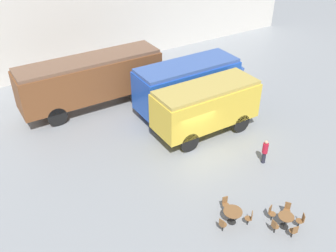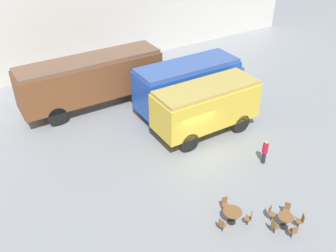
{
  "view_description": "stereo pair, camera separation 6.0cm",
  "coord_description": "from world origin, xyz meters",
  "px_view_note": "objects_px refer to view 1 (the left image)",
  "views": [
    {
      "loc": [
        -11.7,
        -15.63,
        14.24
      ],
      "look_at": [
        -1.45,
        1.0,
        1.6
      ],
      "focal_mm": 40.0,
      "sensor_mm": 36.0,
      "label": 1
    },
    {
      "loc": [
        -11.65,
        -15.66,
        14.24
      ],
      "look_at": [
        -1.45,
        1.0,
        1.6
      ],
      "focal_mm": 40.0,
      "sensor_mm": 36.0,
      "label": 2
    }
  ],
  "objects_px": {
    "cafe_table_mid": "(286,219)",
    "visitor_person": "(265,151)",
    "cafe_chair_0": "(225,203)",
    "streamlined_locomotive": "(195,82)",
    "passenger_coach_vintage": "(206,105)",
    "cafe_table_near": "(233,213)",
    "passenger_coach_wooden": "(91,78)"
  },
  "relations": [
    {
      "from": "cafe_table_mid",
      "to": "visitor_person",
      "type": "xyz_separation_m",
      "value": [
        2.72,
        4.31,
        0.33
      ]
    },
    {
      "from": "cafe_chair_0",
      "to": "visitor_person",
      "type": "relative_size",
      "value": 0.54
    },
    {
      "from": "cafe_table_mid",
      "to": "visitor_person",
      "type": "bearing_deg",
      "value": 57.79
    },
    {
      "from": "streamlined_locomotive",
      "to": "cafe_chair_0",
      "type": "distance_m",
      "value": 10.92
    },
    {
      "from": "cafe_table_mid",
      "to": "visitor_person",
      "type": "height_order",
      "value": "visitor_person"
    },
    {
      "from": "passenger_coach_vintage",
      "to": "cafe_table_near",
      "type": "distance_m",
      "value": 8.32
    },
    {
      "from": "passenger_coach_vintage",
      "to": "cafe_table_near",
      "type": "height_order",
      "value": "passenger_coach_vintage"
    },
    {
      "from": "passenger_coach_wooden",
      "to": "cafe_chair_0",
      "type": "xyz_separation_m",
      "value": [
        1.6,
        -13.77,
        -1.85
      ]
    },
    {
      "from": "passenger_coach_wooden",
      "to": "passenger_coach_vintage",
      "type": "height_order",
      "value": "passenger_coach_wooden"
    },
    {
      "from": "passenger_coach_wooden",
      "to": "visitor_person",
      "type": "relative_size",
      "value": 6.53
    },
    {
      "from": "passenger_coach_wooden",
      "to": "streamlined_locomotive",
      "type": "bearing_deg",
      "value": -32.61
    },
    {
      "from": "cafe_chair_0",
      "to": "visitor_person",
      "type": "xyz_separation_m",
      "value": [
        4.51,
        1.9,
        0.36
      ]
    },
    {
      "from": "passenger_coach_wooden",
      "to": "cafe_table_mid",
      "type": "height_order",
      "value": "passenger_coach_wooden"
    },
    {
      "from": "streamlined_locomotive",
      "to": "visitor_person",
      "type": "relative_size",
      "value": 5.76
    },
    {
      "from": "streamlined_locomotive",
      "to": "cafe_table_near",
      "type": "distance_m",
      "value": 11.72
    },
    {
      "from": "passenger_coach_vintage",
      "to": "visitor_person",
      "type": "distance_m",
      "value": 4.88
    },
    {
      "from": "cafe_chair_0",
      "to": "cafe_table_near",
      "type": "bearing_deg",
      "value": 0.0
    },
    {
      "from": "passenger_coach_wooden",
      "to": "cafe_table_mid",
      "type": "xyz_separation_m",
      "value": [
        3.39,
        -16.18,
        -1.82
      ]
    },
    {
      "from": "passenger_coach_wooden",
      "to": "cafe_table_near",
      "type": "relative_size",
      "value": 11.11
    },
    {
      "from": "cafe_table_mid",
      "to": "cafe_chair_0",
      "type": "relative_size",
      "value": 0.89
    },
    {
      "from": "cafe_table_mid",
      "to": "cafe_chair_0",
      "type": "bearing_deg",
      "value": 126.63
    },
    {
      "from": "streamlined_locomotive",
      "to": "cafe_table_near",
      "type": "bearing_deg",
      "value": -115.72
    },
    {
      "from": "cafe_table_near",
      "to": "cafe_chair_0",
      "type": "bearing_deg",
      "value": 75.37
    },
    {
      "from": "streamlined_locomotive",
      "to": "cafe_chair_0",
      "type": "height_order",
      "value": "streamlined_locomotive"
    },
    {
      "from": "cafe_table_near",
      "to": "streamlined_locomotive",
      "type": "bearing_deg",
      "value": 64.28
    },
    {
      "from": "passenger_coach_wooden",
      "to": "cafe_table_mid",
      "type": "relative_size",
      "value": 13.68
    },
    {
      "from": "passenger_coach_wooden",
      "to": "cafe_table_mid",
      "type": "distance_m",
      "value": 16.63
    },
    {
      "from": "cafe_table_mid",
      "to": "visitor_person",
      "type": "relative_size",
      "value": 0.48
    },
    {
      "from": "passenger_coach_wooden",
      "to": "visitor_person",
      "type": "xyz_separation_m",
      "value": [
        6.11,
        -11.87,
        -1.49
      ]
    },
    {
      "from": "cafe_chair_0",
      "to": "visitor_person",
      "type": "bearing_deg",
      "value": 127.43
    },
    {
      "from": "streamlined_locomotive",
      "to": "cafe_chair_0",
      "type": "bearing_deg",
      "value": -116.58
    },
    {
      "from": "cafe_table_mid",
      "to": "cafe_table_near",
      "type": "bearing_deg",
      "value": 141.55
    }
  ]
}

